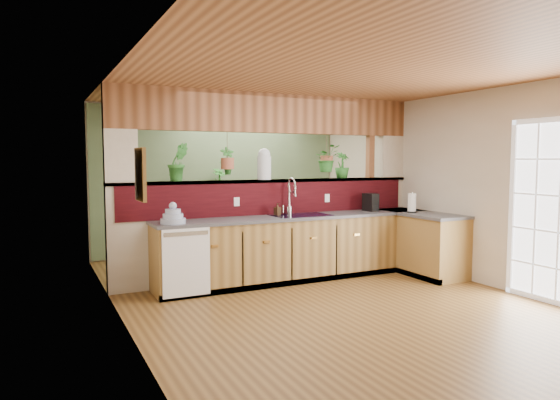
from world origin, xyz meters
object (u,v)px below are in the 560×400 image
glass_jar (264,164)px  shelving_console (202,227)px  paper_towel (412,203)px  faucet (290,195)px  soap_dispenser (277,209)px  coffee_maker (371,203)px  dish_stack (173,217)px

glass_jar → shelving_console: bearing=99.4°
paper_towel → glass_jar: bearing=158.6°
faucet → shelving_console: faucet is taller
faucet → soap_dispenser: faucet is taller
soap_dispenser → coffee_maker: coffee_maker is taller
faucet → shelving_console: (-0.62, 2.12, -0.68)m
glass_jar → shelving_console: size_ratio=0.27×
dish_stack → shelving_console: size_ratio=0.18×
dish_stack → coffee_maker: bearing=2.5°
glass_jar → shelving_console: glass_jar is taller
coffee_maker → shelving_console: 3.01m
dish_stack → glass_jar: 1.65m
faucet → paper_towel: (1.71, -0.57, -0.14)m
paper_towel → shelving_console: size_ratio=0.18×
faucet → glass_jar: glass_jar is taller
paper_towel → soap_dispenser: bearing=164.0°
paper_towel → glass_jar: (-2.01, 0.79, 0.57)m
faucet → paper_towel: bearing=-18.3°
soap_dispenser → paper_towel: size_ratio=0.56×
faucet → dish_stack: bearing=-171.4°
dish_stack → glass_jar: glass_jar is taller
dish_stack → coffee_maker: coffee_maker is taller
glass_jar → shelving_console: (-0.31, 1.90, -1.11)m
faucet → glass_jar: size_ratio=1.19×
faucet → shelving_console: bearing=106.2°
soap_dispenser → glass_jar: size_ratio=0.38×
soap_dispenser → glass_jar: (-0.09, 0.24, 0.63)m
faucet → soap_dispenser: 0.29m
glass_jar → faucet: bearing=-36.5°
soap_dispenser → glass_jar: 0.68m
shelving_console → coffee_maker: bearing=-36.5°
faucet → shelving_console: 2.32m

